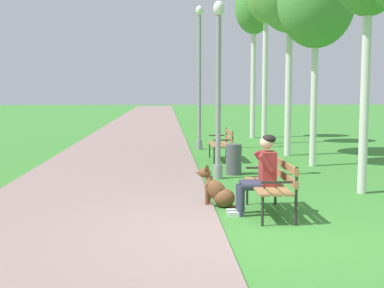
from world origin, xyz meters
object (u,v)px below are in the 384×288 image
lamp_post_near (218,88)px  litter_bin (234,159)px  lamp_post_mid (199,76)px  park_bench_mid (223,142)px  dog_brown (218,191)px  park_bench_near (274,182)px  birch_tree_third (316,2)px  person_seated_on_near_bench (261,171)px  birch_tree_sixth (254,10)px

lamp_post_near → litter_bin: size_ratio=5.44×
lamp_post_near → litter_bin: bearing=52.2°
lamp_post_mid → park_bench_mid: bearing=-80.2°
lamp_post_near → dog_brown: bearing=-95.8°
park_bench_near → birch_tree_third: size_ratio=0.29×
person_seated_on_near_bench → dog_brown: (-0.60, 0.57, -0.42)m
dog_brown → person_seated_on_near_bench: bearing=-43.4°
park_bench_near → lamp_post_mid: (-0.57, 8.90, 1.86)m
park_bench_near → park_bench_mid: bearing=91.0°
park_bench_near → birch_tree_sixth: birch_tree_sixth is taller
park_bench_near → lamp_post_near: lamp_post_near is taller
lamp_post_near → birch_tree_sixth: birch_tree_sixth is taller
park_bench_mid → birch_tree_third: birch_tree_third is taller
lamp_post_near → birch_tree_sixth: 10.30m
park_bench_near → park_bench_mid: same height
dog_brown → lamp_post_mid: bearing=88.4°
lamp_post_near → birch_tree_third: birch_tree_third is taller
lamp_post_near → lamp_post_mid: size_ratio=0.83×
park_bench_mid → birch_tree_sixth: size_ratio=0.24×
park_bench_near → birch_tree_sixth: bearing=81.8°
person_seated_on_near_bench → litter_bin: bearing=88.6°
park_bench_near → lamp_post_near: size_ratio=0.39×
park_bench_mid → park_bench_near: bearing=-89.0°
birch_tree_sixth → birch_tree_third: bearing=-88.4°
person_seated_on_near_bench → lamp_post_mid: size_ratio=0.27×
park_bench_mid → person_seated_on_near_bench: person_seated_on_near_bench is taller
birch_tree_sixth → litter_bin: birch_tree_sixth is taller
park_bench_mid → birch_tree_third: (2.17, -1.15, 3.57)m
lamp_post_near → lamp_post_mid: lamp_post_mid is taller
park_bench_near → person_seated_on_near_bench: person_seated_on_near_bench is taller
person_seated_on_near_bench → birch_tree_sixth: bearing=80.9°
park_bench_mid → dog_brown: (-0.70, -5.66, -0.25)m
lamp_post_mid → birch_tree_third: birch_tree_third is taller
birch_tree_third → person_seated_on_near_bench: bearing=-114.1°
lamp_post_mid → birch_tree_third: 4.96m
birch_tree_third → birch_tree_sixth: 7.85m
dog_brown → litter_bin: dog_brown is taller
person_seated_on_near_bench → lamp_post_near: size_ratio=0.33×
lamp_post_mid → birch_tree_sixth: (2.41, 3.95, 2.68)m
park_bench_near → litter_bin: 3.85m
person_seated_on_near_bench → lamp_post_near: (-0.32, 3.32, 1.29)m
lamp_post_near → litter_bin: 1.76m
park_bench_near → park_bench_mid: (-0.10, 6.22, 0.00)m
park_bench_mid → lamp_post_mid: 3.30m
birch_tree_third → lamp_post_mid: bearing=124.4°
park_bench_mid → person_seated_on_near_bench: bearing=-91.0°
lamp_post_mid → birch_tree_third: (2.63, -3.84, 1.71)m
park_bench_mid → lamp_post_mid: bearing=99.8°
dog_brown → lamp_post_mid: size_ratio=0.17×
dog_brown → lamp_post_mid: lamp_post_mid is taller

